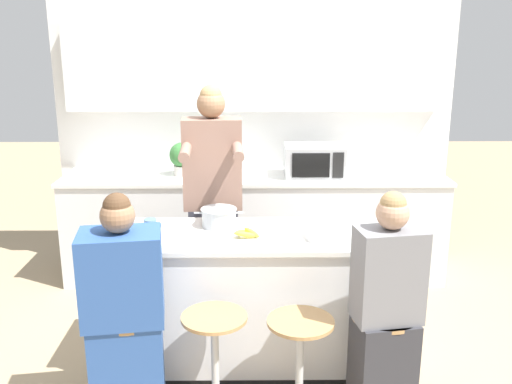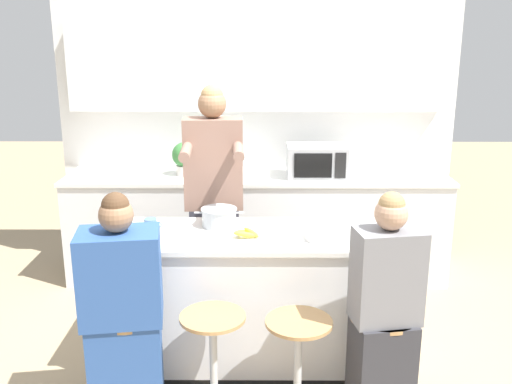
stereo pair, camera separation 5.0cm
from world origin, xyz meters
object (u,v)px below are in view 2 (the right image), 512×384
object	(u,v)px
bar_stool_rightmost	(381,363)
person_cooking	(214,211)
coffee_cup_near	(151,225)
potted_plant	(185,157)
cooking_pot	(219,217)
microwave	(316,161)
bar_stool_center_left	(214,362)
bar_stool_center_right	(298,368)
kitchen_island	(256,299)
person_seated_near	(384,323)
person_wrapped_blanket	(123,319)
banana_bunch	(246,233)
fruit_bowl	(324,233)
bar_stool_leftmost	(130,362)

from	to	relation	value
bar_stool_rightmost	person_cooking	bearing A→B (deg)	132.96
coffee_cup_near	potted_plant	world-z (taller)	potted_plant
bar_stool_rightmost	cooking_pot	bearing A→B (deg)	143.91
bar_stool_rightmost	microwave	bearing A→B (deg)	95.67
bar_stool_rightmost	potted_plant	distance (m)	2.49
bar_stool_center_left	potted_plant	size ratio (longest dim) A/B	2.19
coffee_cup_near	bar_stool_rightmost	bearing A→B (deg)	-22.64
bar_stool_center_right	person_cooking	size ratio (longest dim) A/B	0.35
microwave	potted_plant	xyz separation A→B (m)	(-1.13, 0.04, 0.02)
bar_stool_center_left	coffee_cup_near	distance (m)	0.94
kitchen_island	bar_stool_center_right	distance (m)	0.65
person_seated_near	microwave	bearing A→B (deg)	86.06
bar_stool_center_left	potted_plant	world-z (taller)	potted_plant
bar_stool_center_left	person_wrapped_blanket	bearing A→B (deg)	-174.68
cooking_pot	banana_bunch	distance (m)	0.28
bar_stool_center_right	person_seated_near	distance (m)	0.53
fruit_bowl	cooking_pot	bearing A→B (deg)	159.39
kitchen_island	bar_stool_center_left	size ratio (longest dim) A/B	2.80
person_cooking	coffee_cup_near	distance (m)	0.62
bar_stool_center_left	person_seated_near	xyz separation A→B (m)	(0.92, -0.04, 0.27)
bar_stool_leftmost	bar_stool_center_right	bearing A→B (deg)	-3.44
kitchen_island	person_seated_near	xyz separation A→B (m)	(0.69, -0.59, 0.15)
microwave	potted_plant	distance (m)	1.13
person_wrapped_blanket	coffee_cup_near	xyz separation A→B (m)	(0.05, 0.61, 0.32)
person_cooking	potted_plant	distance (m)	0.98
kitchen_island	banana_bunch	bearing A→B (deg)	-131.95
person_wrapped_blanket	cooking_pot	bearing A→B (deg)	49.06
fruit_bowl	banana_bunch	size ratio (longest dim) A/B	1.23
kitchen_island	person_cooking	bearing A→B (deg)	119.48
kitchen_island	person_wrapped_blanket	xyz separation A→B (m)	(-0.71, -0.59, 0.17)
person_wrapped_blanket	potted_plant	size ratio (longest dim) A/B	4.68
person_seated_near	bar_stool_rightmost	bearing A→B (deg)	70.28
person_wrapped_blanket	person_seated_near	distance (m)	1.40
bar_stool_center_left	bar_stool_rightmost	world-z (taller)	same
bar_stool_center_right	potted_plant	size ratio (longest dim) A/B	2.19
kitchen_island	person_seated_near	distance (m)	0.92
person_seated_near	potted_plant	xyz separation A→B (m)	(-1.31, 2.02, 0.47)
banana_bunch	potted_plant	distance (m)	1.61
bar_stool_leftmost	fruit_bowl	xyz separation A→B (m)	(1.11, 0.44, 0.61)
person_wrapped_blanket	cooking_pot	size ratio (longest dim) A/B	4.19
kitchen_island	bar_stool_center_left	world-z (taller)	kitchen_island
bar_stool_center_left	bar_stool_center_right	bearing A→B (deg)	-6.51
person_seated_near	coffee_cup_near	xyz separation A→B (m)	(-1.35, 0.61, 0.34)
person_seated_near	bar_stool_leftmost	bearing A→B (deg)	168.83
microwave	person_wrapped_blanket	bearing A→B (deg)	-121.57
cooking_pot	bar_stool_leftmost	bearing A→B (deg)	-123.93
bar_stool_center_left	microwave	bearing A→B (deg)	69.08
bar_stool_center_left	fruit_bowl	bearing A→B (deg)	34.63
cooking_pot	fruit_bowl	xyz separation A→B (m)	(0.65, -0.24, -0.02)
cooking_pot	potted_plant	distance (m)	1.35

